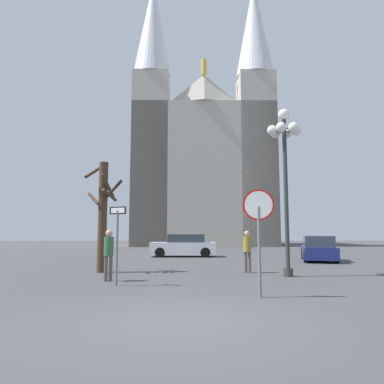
{
  "coord_description": "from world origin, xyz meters",
  "views": [
    {
      "loc": [
        -0.02,
        -6.92,
        1.65
      ],
      "look_at": [
        0.87,
        19.52,
        4.58
      ],
      "focal_mm": 33.63,
      "sensor_mm": 36.0,
      "label": 1
    }
  ],
  "objects_px": {
    "cathedral": "(203,160)",
    "bare_tree": "(103,213)",
    "street_lamp": "(285,152)",
    "pedestrian_walking": "(109,250)",
    "parked_car_far_white": "(184,246)",
    "pedestrian_standing": "(247,247)",
    "parked_car_near_navy": "(318,249)",
    "one_way_arrow_sign": "(117,236)",
    "stop_sign": "(259,220)"
  },
  "relations": [
    {
      "from": "cathedral",
      "to": "bare_tree",
      "type": "bearing_deg",
      "value": -101.59
    },
    {
      "from": "parked_car_near_navy",
      "to": "one_way_arrow_sign",
      "type": "bearing_deg",
      "value": -136.92
    },
    {
      "from": "cathedral",
      "to": "bare_tree",
      "type": "relative_size",
      "value": 7.38
    },
    {
      "from": "parked_car_far_white",
      "to": "pedestrian_standing",
      "type": "distance_m",
      "value": 9.93
    },
    {
      "from": "parked_car_near_navy",
      "to": "pedestrian_walking",
      "type": "relative_size",
      "value": 2.7
    },
    {
      "from": "cathedral",
      "to": "pedestrian_walking",
      "type": "height_order",
      "value": "cathedral"
    },
    {
      "from": "cathedral",
      "to": "stop_sign",
      "type": "xyz_separation_m",
      "value": [
        -0.87,
        -35.59,
        -8.77
      ]
    },
    {
      "from": "one_way_arrow_sign",
      "to": "pedestrian_walking",
      "type": "distance_m",
      "value": 1.24
    },
    {
      "from": "parked_car_far_white",
      "to": "pedestrian_standing",
      "type": "height_order",
      "value": "pedestrian_standing"
    },
    {
      "from": "stop_sign",
      "to": "pedestrian_walking",
      "type": "xyz_separation_m",
      "value": [
        -4.44,
        3.15,
        -0.9
      ]
    },
    {
      "from": "stop_sign",
      "to": "pedestrian_standing",
      "type": "relative_size",
      "value": 1.63
    },
    {
      "from": "bare_tree",
      "to": "parked_car_near_navy",
      "type": "bearing_deg",
      "value": 26.39
    },
    {
      "from": "bare_tree",
      "to": "parked_car_near_navy",
      "type": "distance_m",
      "value": 12.59
    },
    {
      "from": "pedestrian_walking",
      "to": "pedestrian_standing",
      "type": "distance_m",
      "value": 5.64
    },
    {
      "from": "street_lamp",
      "to": "bare_tree",
      "type": "xyz_separation_m",
      "value": [
        -7.24,
        1.59,
        -2.25
      ]
    },
    {
      "from": "bare_tree",
      "to": "parked_car_far_white",
      "type": "bearing_deg",
      "value": 69.32
    },
    {
      "from": "one_way_arrow_sign",
      "to": "parked_car_near_navy",
      "type": "bearing_deg",
      "value": 43.08
    },
    {
      "from": "street_lamp",
      "to": "pedestrian_walking",
      "type": "xyz_separation_m",
      "value": [
        -6.44,
        -1.07,
        -3.65
      ]
    },
    {
      "from": "parked_car_far_white",
      "to": "pedestrian_walking",
      "type": "xyz_separation_m",
      "value": [
        -2.69,
        -11.91,
        0.34
      ]
    },
    {
      "from": "stop_sign",
      "to": "parked_car_far_white",
      "type": "bearing_deg",
      "value": 96.64
    },
    {
      "from": "cathedral",
      "to": "parked_car_near_navy",
      "type": "height_order",
      "value": "cathedral"
    },
    {
      "from": "cathedral",
      "to": "pedestrian_standing",
      "type": "xyz_separation_m",
      "value": [
        -0.15,
        -30.14,
        -9.69
      ]
    },
    {
      "from": "cathedral",
      "to": "pedestrian_standing",
      "type": "distance_m",
      "value": 31.66
    },
    {
      "from": "parked_car_near_navy",
      "to": "pedestrian_standing",
      "type": "distance_m",
      "value": 7.88
    },
    {
      "from": "parked_car_far_white",
      "to": "pedestrian_standing",
      "type": "xyz_separation_m",
      "value": [
        2.46,
        -9.61,
        0.32
      ]
    },
    {
      "from": "pedestrian_walking",
      "to": "pedestrian_standing",
      "type": "relative_size",
      "value": 1.01
    },
    {
      "from": "cathedral",
      "to": "street_lamp",
      "type": "distance_m",
      "value": 31.96
    },
    {
      "from": "street_lamp",
      "to": "stop_sign",
      "type": "bearing_deg",
      "value": -115.32
    },
    {
      "from": "stop_sign",
      "to": "parked_car_far_white",
      "type": "distance_m",
      "value": 15.21
    },
    {
      "from": "street_lamp",
      "to": "bare_tree",
      "type": "bearing_deg",
      "value": 167.63
    },
    {
      "from": "parked_car_near_navy",
      "to": "pedestrian_standing",
      "type": "bearing_deg",
      "value": -131.44
    },
    {
      "from": "one_way_arrow_sign",
      "to": "pedestrian_standing",
      "type": "distance_m",
      "value": 5.79
    },
    {
      "from": "cathedral",
      "to": "pedestrian_standing",
      "type": "relative_size",
      "value": 19.92
    },
    {
      "from": "parked_car_near_navy",
      "to": "parked_car_far_white",
      "type": "height_order",
      "value": "parked_car_far_white"
    },
    {
      "from": "stop_sign",
      "to": "pedestrian_standing",
      "type": "xyz_separation_m",
      "value": [
        0.71,
        5.45,
        -0.92
      ]
    },
    {
      "from": "cathedral",
      "to": "one_way_arrow_sign",
      "type": "distance_m",
      "value": 35.07
    },
    {
      "from": "one_way_arrow_sign",
      "to": "parked_car_near_navy",
      "type": "xyz_separation_m",
      "value": [
        9.9,
        9.26,
        -0.85
      ]
    },
    {
      "from": "one_way_arrow_sign",
      "to": "parked_car_far_white",
      "type": "bearing_deg",
      "value": 80.25
    },
    {
      "from": "street_lamp",
      "to": "bare_tree",
      "type": "height_order",
      "value": "street_lamp"
    },
    {
      "from": "cathedral",
      "to": "pedestrian_walking",
      "type": "distance_m",
      "value": 34.26
    },
    {
      "from": "bare_tree",
      "to": "pedestrian_walking",
      "type": "xyz_separation_m",
      "value": [
        0.8,
        -2.66,
        -1.39
      ]
    },
    {
      "from": "pedestrian_walking",
      "to": "bare_tree",
      "type": "bearing_deg",
      "value": 106.83
    },
    {
      "from": "cathedral",
      "to": "one_way_arrow_sign",
      "type": "xyz_separation_m",
      "value": [
        -4.85,
        -33.5,
        -9.2
      ]
    },
    {
      "from": "cathedral",
      "to": "street_lamp",
      "type": "bearing_deg",
      "value": -87.94
    },
    {
      "from": "parked_car_far_white",
      "to": "pedestrian_walking",
      "type": "bearing_deg",
      "value": -102.71
    },
    {
      "from": "street_lamp",
      "to": "pedestrian_standing",
      "type": "bearing_deg",
      "value": 136.23
    },
    {
      "from": "bare_tree",
      "to": "pedestrian_standing",
      "type": "relative_size",
      "value": 2.7
    },
    {
      "from": "cathedral",
      "to": "street_lamp",
      "type": "height_order",
      "value": "cathedral"
    },
    {
      "from": "stop_sign",
      "to": "street_lamp",
      "type": "relative_size",
      "value": 0.43
    },
    {
      "from": "stop_sign",
      "to": "pedestrian_walking",
      "type": "relative_size",
      "value": 1.6
    }
  ]
}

